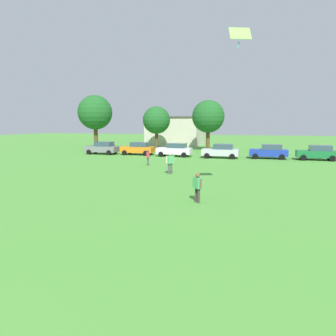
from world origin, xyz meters
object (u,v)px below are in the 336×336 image
(parked_car_orange_1, at_px, (138,148))
(tree_center, at_px, (156,120))
(adult_bystander, at_px, (198,185))
(tree_far_right, at_px, (208,117))
(parked_car_silver_3, at_px, (221,151))
(bystander_midfield, at_px, (148,156))
(parked_car_blue_4, at_px, (269,151))
(parked_car_white_2, at_px, (175,150))
(parked_car_gray_0, at_px, (103,148))
(tree_far_left, at_px, (95,113))
(kite, at_px, (240,35))
(parked_car_green_5, at_px, (317,153))
(bystander_near_trees, at_px, (170,161))

(parked_car_orange_1, height_order, tree_center, tree_center)
(adult_bystander, xyz_separation_m, tree_far_right, (-4.37, 30.92, 4.16))
(parked_car_orange_1, relative_size, parked_car_silver_3, 1.00)
(bystander_midfield, xyz_separation_m, parked_car_blue_4, (11.64, 9.50, -0.08))
(parked_car_orange_1, height_order, tree_far_right, tree_far_right)
(bystander_midfield, bearing_deg, parked_car_white_2, 159.31)
(parked_car_gray_0, bearing_deg, tree_far_left, -55.85)
(kite, distance_m, parked_car_green_5, 23.46)
(kite, xyz_separation_m, parked_car_blue_4, (2.40, 20.81, -7.81))
(bystander_near_trees, distance_m, parked_car_blue_4, 16.07)
(bystander_near_trees, relative_size, parked_car_orange_1, 0.41)
(bystander_midfield, relative_size, parked_car_blue_4, 0.37)
(kite, relative_size, tree_far_right, 0.16)
(adult_bystander, distance_m, kite, 8.09)
(bystander_midfield, relative_size, tree_far_left, 0.18)
(bystander_near_trees, height_order, bystander_midfield, bystander_near_trees)
(kite, bearing_deg, parked_car_silver_3, 98.84)
(adult_bystander, bearing_deg, tree_far_right, -35.96)
(bystander_midfield, height_order, tree_far_left, tree_far_left)
(kite, bearing_deg, parked_car_orange_1, 124.16)
(adult_bystander, bearing_deg, parked_car_green_5, -66.85)
(parked_car_blue_4, bearing_deg, bystander_midfield, 39.23)
(parked_car_blue_4, height_order, tree_far_left, tree_far_left)
(adult_bystander, height_order, bystander_midfield, bystander_midfield)
(bystander_midfield, height_order, parked_car_blue_4, parked_car_blue_4)
(kite, bearing_deg, parked_car_green_5, 69.96)
(adult_bystander, height_order, kite, kite)
(tree_far_left, bearing_deg, parked_car_blue_4, -15.44)
(parked_car_white_2, bearing_deg, adult_bystander, 108.00)
(parked_car_gray_0, bearing_deg, bystander_midfield, 137.69)
(kite, relative_size, parked_car_blue_4, 0.28)
(bystander_midfield, distance_m, parked_car_green_5, 19.30)
(bystander_near_trees, relative_size, parked_car_silver_3, 0.41)
(parked_car_gray_0, bearing_deg, parked_car_white_2, 179.76)
(parked_car_green_5, bearing_deg, bystander_near_trees, 46.12)
(bystander_midfield, distance_m, parked_car_orange_1, 10.44)
(bystander_near_trees, bearing_deg, parked_car_blue_4, -175.57)
(kite, height_order, parked_car_green_5, kite)
(parked_car_orange_1, bearing_deg, parked_car_gray_0, 5.84)
(kite, distance_m, tree_far_right, 30.24)
(parked_car_orange_1, height_order, parked_car_blue_4, same)
(adult_bystander, height_order, parked_car_gray_0, parked_car_gray_0)
(parked_car_blue_4, relative_size, tree_far_right, 0.57)
(parked_car_orange_1, xyz_separation_m, parked_car_white_2, (5.15, -0.54, 0.00))
(adult_bystander, xyz_separation_m, parked_car_green_5, (9.40, 22.31, -0.08))
(adult_bystander, height_order, bystander_near_trees, bystander_near_trees)
(parked_car_green_5, bearing_deg, parked_car_white_2, 2.50)
(parked_car_white_2, height_order, parked_car_green_5, same)
(parked_car_green_5, distance_m, tree_far_right, 16.78)
(bystander_midfield, bearing_deg, bystander_near_trees, 20.67)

